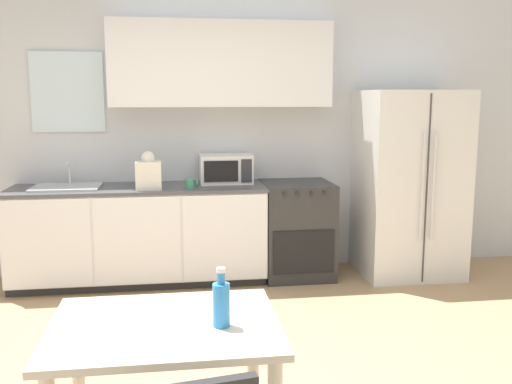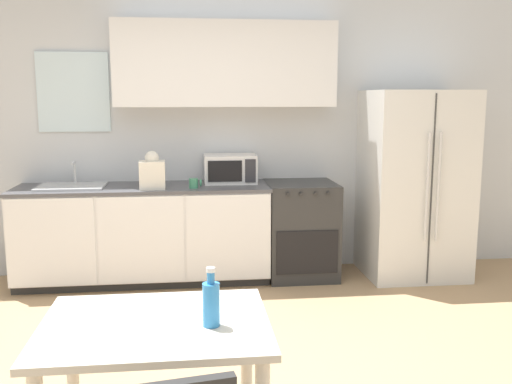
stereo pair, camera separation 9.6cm
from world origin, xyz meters
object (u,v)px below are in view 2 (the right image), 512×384
object	(u,v)px
oven_range	(301,230)
microwave	(230,169)
refrigerator	(414,184)
coffee_mug	(194,183)
dining_table	(156,354)
drink_bottle	(211,302)

from	to	relation	value
oven_range	microwave	xyz separation A→B (m)	(-0.65, 0.11, 0.57)
oven_range	refrigerator	world-z (taller)	refrigerator
refrigerator	microwave	bearing A→B (deg)	174.02
microwave	coffee_mug	world-z (taller)	microwave
oven_range	dining_table	size ratio (longest dim) A/B	0.96
oven_range	coffee_mug	size ratio (longest dim) A/B	8.02
oven_range	coffee_mug	distance (m)	1.11
oven_range	dining_table	world-z (taller)	oven_range
coffee_mug	dining_table	distance (m)	2.75
coffee_mug	oven_range	bearing A→B (deg)	9.66
microwave	drink_bottle	xyz separation A→B (m)	(-0.30, -3.07, -0.15)
oven_range	drink_bottle	world-z (taller)	drink_bottle
refrigerator	oven_range	bearing A→B (deg)	176.42
coffee_mug	dining_table	size ratio (longest dim) A/B	0.12
microwave	coffee_mug	distance (m)	0.44
refrigerator	microwave	size ratio (longest dim) A/B	3.63
microwave	dining_table	size ratio (longest dim) A/B	0.52
drink_bottle	microwave	bearing A→B (deg)	84.50
oven_range	coffee_mug	xyz separation A→B (m)	(-0.99, -0.17, 0.48)
microwave	drink_bottle	world-z (taller)	microwave
microwave	coffee_mug	bearing A→B (deg)	-139.87
oven_range	refrigerator	xyz separation A→B (m)	(1.06, -0.07, 0.42)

